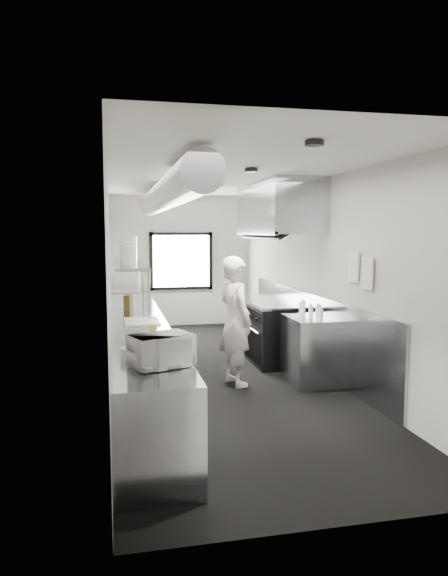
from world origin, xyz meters
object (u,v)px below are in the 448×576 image
pass_shelf (130,264)px  squeeze_bottle_b (318,312)px  bottle_station (312,350)px  plate_stack_d (129,248)px  knife_block (128,303)px  plate_stack_c (128,251)px  exhaust_hood (278,209)px  plate_stack_b (128,252)px  range (273,330)px  squeeze_bottle_a (321,314)px  line_cook (235,321)px  squeeze_bottle_e (301,308)px  microwave (161,350)px  deli_tub_a (129,354)px  prep_counter (139,355)px  deli_tub_b (135,351)px  plate_stack_a (129,256)px  cutting_board (142,321)px  squeeze_bottle_d (303,308)px  far_work_table (129,312)px  squeeze_bottle_c (311,311)px  small_plate (153,333)px

pass_shelf → squeeze_bottle_b: bearing=-39.0°
bottle_station → plate_stack_d: plate_stack_d is taller
knife_block → plate_stack_c: 1.00m
exhaust_hood → plate_stack_b: size_ratio=6.92×
range → squeeze_bottle_a: size_ratio=9.18×
line_cook → pass_shelf: bearing=23.9°
squeeze_bottle_a → squeeze_bottle_e: size_ratio=1.09×
microwave → deli_tub_a: (-0.26, 0.31, -0.09)m
knife_block → plate_stack_d: plate_stack_d is taller
knife_block → bottle_station: bearing=-8.9°
microwave → bottle_station: bearing=22.3°
exhaust_hood → plate_stack_b: bearing=177.1°
microwave → squeeze_bottle_e: bearing=27.0°
plate_stack_b → squeeze_bottle_a: 3.07m
plate_stack_d → squeeze_bottle_e: plate_stack_d is taller
prep_counter → plate_stack_c: size_ratio=18.09×
deli_tub_b → plate_stack_a: size_ratio=0.54×
deli_tub_a → deli_tub_b: deli_tub_a is taller
plate_stack_c → cutting_board: bearing=-86.7°
bottle_station → squeeze_bottle_b: 0.58m
plate_stack_a → squeeze_bottle_d: 2.54m
far_work_table → plate_stack_d: (-0.03, -1.65, 1.32)m
bottle_station → knife_block: (-2.39, 1.15, 0.56)m
plate_stack_c → pass_shelf: bearing=-82.3°
far_work_table → squeeze_bottle_e: squeeze_bottle_e is taller
pass_shelf → plate_stack_c: 0.25m
squeeze_bottle_d → range: bearing=91.9°
exhaust_hood → microwave: size_ratio=4.78×
pass_shelf → squeeze_bottle_e: 2.73m
exhaust_hood → bottle_station: exhaust_hood is taller
cutting_board → plate_stack_b: size_ratio=1.79×
pass_shelf → line_cook: 2.13m
squeeze_bottle_b → range: bearing=93.6°
squeeze_bottle_c → deli_tub_b: bearing=-144.9°
line_cook → plate_stack_b: size_ratio=5.41×
deli_tub_a → pass_shelf: bearing=87.6°
pass_shelf → plate_stack_d: plate_stack_d is taller
range → plate_stack_c: 2.62m
prep_counter → bottle_station: size_ratio=6.67×
deli_tub_a → plate_stack_b: size_ratio=0.46×
prep_counter → squeeze_bottle_d: squeeze_bottle_d is taller
deli_tub_b → bottle_station: bearing=35.3°
pass_shelf → range: bearing=-7.7°
plate_stack_d → squeeze_bottle_c: (2.28, -2.30, -0.78)m
plate_stack_d → deli_tub_a: bearing=-92.2°
pass_shelf → small_plate: size_ratio=18.13×
plate_stack_b → bottle_station: bearing=-32.6°
pass_shelf → squeeze_bottle_a: 3.12m
deli_tub_b → pass_shelf: bearing=88.5°
squeeze_bottle_d → microwave: bearing=-132.8°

